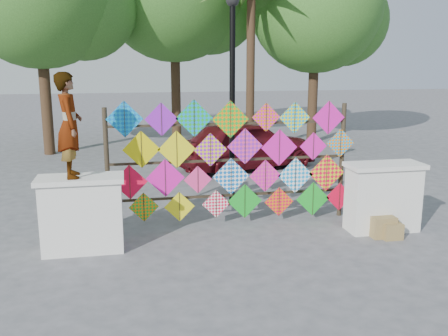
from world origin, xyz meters
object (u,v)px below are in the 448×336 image
Objects in this scene: sedan at (247,144)px; lamppost at (232,81)px; vendor_woman at (69,125)px; kite_rack at (235,161)px.

lamppost is (-1.18, -3.50, 1.97)m from sedan.
sedan is (4.29, 5.70, -1.40)m from vendor_woman.
lamppost is (3.11, 2.20, 0.57)m from vendor_woman.
kite_rack is 3.16m from vendor_woman.
vendor_woman is at bearing 125.60° from sedan.
vendor_woman reaches higher than kite_rack.
vendor_woman is 7.27m from sedan.
vendor_woman is (-2.89, -0.93, 0.89)m from kite_rack.
lamppost reaches higher than vendor_woman.
kite_rack is 1.95m from lamppost.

